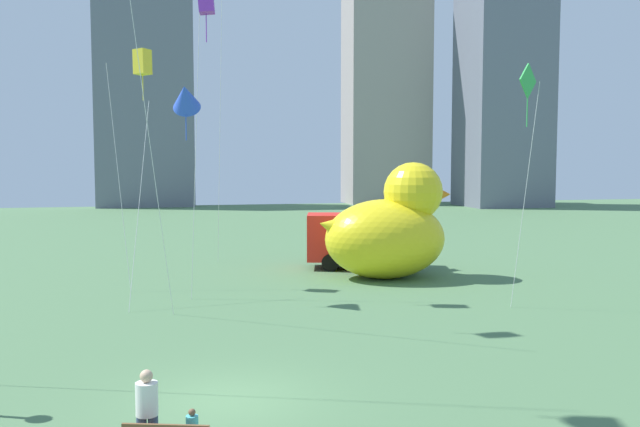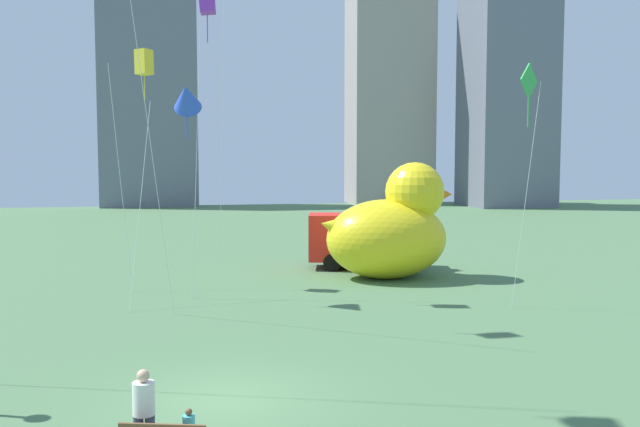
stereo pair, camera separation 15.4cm
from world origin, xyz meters
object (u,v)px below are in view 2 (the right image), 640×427
kite_purple (207,2)px  kite_green (529,89)px  person_adult (144,409)px  box_truck (361,241)px  kite_blue (186,97)px  giant_inflatable_duck (391,229)px  kite_yellow (144,63)px

kite_purple → kite_green: bearing=-23.5°
person_adult → box_truck: bearing=64.6°
kite_blue → box_truck: bearing=37.3°
kite_purple → box_truck: bearing=36.9°
kite_green → kite_blue: (-12.39, 4.24, -0.16)m
giant_inflatable_duck → box_truck: bearing=100.9°
person_adult → kite_green: size_ratio=0.19×
box_truck → kite_purple: bearing=-143.1°
kite_green → kite_blue: size_ratio=1.04×
box_truck → person_adult: bearing=-115.4°
kite_purple → kite_green: 13.09m
box_truck → kite_purple: (-8.13, -6.10, 10.62)m
giant_inflatable_duck → kite_blue: kite_blue is taller
giant_inflatable_duck → box_truck: (-0.62, 3.25, -0.94)m
person_adult → kite_purple: size_ratio=0.14×
kite_purple → kite_green: (11.51, -4.99, -3.74)m
kite_purple → kite_blue: kite_purple is taller
box_truck → kite_blue: kite_blue is taller
box_truck → kite_yellow: size_ratio=0.57×
person_adult → kite_yellow: kite_yellow is taller
person_adult → giant_inflatable_duck: (10.80, 18.22, 1.41)m
person_adult → kite_purple: bearing=82.4°
giant_inflatable_duck → kite_green: bearing=-70.7°
kite_purple → kite_yellow: kite_purple is taller
kite_purple → kite_blue: bearing=-139.4°
giant_inflatable_duck → kite_yellow: 13.73m
giant_inflatable_duck → kite_purple: 13.36m
person_adult → kite_blue: 16.34m
box_truck → kite_purple: 14.70m
box_truck → kite_purple: size_ratio=0.48×
person_adult → kite_yellow: size_ratio=0.16×
giant_inflatable_duck → kite_blue: bearing=-159.5°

